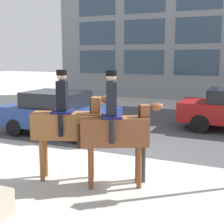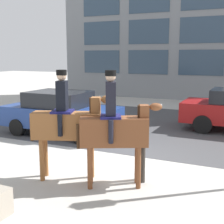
% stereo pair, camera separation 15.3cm
% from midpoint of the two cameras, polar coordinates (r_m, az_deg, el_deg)
% --- Properties ---
extents(ground_plane, '(80.00, 80.00, 0.00)m').
position_cam_midpoint_polar(ground_plane, '(8.91, 1.08, -8.85)').
color(ground_plane, '#B2AFA8').
extents(road_surface, '(20.11, 8.50, 0.01)m').
position_cam_midpoint_polar(road_surface, '(13.26, 9.00, -2.56)').
color(road_surface, '#444447').
rests_on(road_surface, ground_plane).
extents(mounted_horse_lead, '(1.94, 0.97, 2.60)m').
position_cam_midpoint_polar(mounted_horse_lead, '(7.32, -8.65, -2.01)').
color(mounted_horse_lead, brown).
rests_on(mounted_horse_lead, ground_plane).
extents(mounted_horse_companion, '(1.76, 1.08, 2.61)m').
position_cam_midpoint_polar(mounted_horse_companion, '(6.87, 0.07, -3.02)').
color(mounted_horse_companion, brown).
rests_on(mounted_horse_companion, ground_plane).
extents(pedestrian_bystander, '(0.78, 0.67, 1.66)m').
position_cam_midpoint_polar(pedestrian_bystander, '(7.27, 4.98, -5.23)').
color(pedestrian_bystander, '#332D28').
rests_on(pedestrian_bystander, ground_plane).
extents(street_car_near_lane, '(4.33, 2.03, 1.61)m').
position_cam_midpoint_polar(street_car_near_lane, '(11.82, -10.13, -0.11)').
color(street_car_near_lane, navy).
rests_on(street_car_near_lane, ground_plane).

